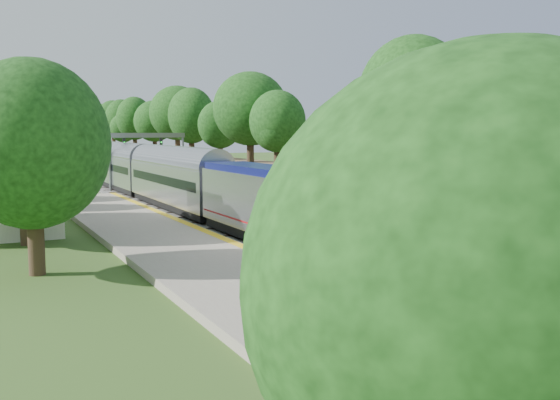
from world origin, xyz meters
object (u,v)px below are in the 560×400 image
train (122,171)px  signal_farside (351,166)px  signal_gantry (147,146)px  signal_platform (437,220)px  lamppost_far (307,239)px

train → signal_farside: size_ratio=13.96×
signal_gantry → train: 3.76m
signal_platform → lamppost_far: bearing=92.7°
train → lamppost_far: train is taller
signal_gantry → train: bearing=159.1°
lamppost_far → signal_farside: (9.44, 11.19, 2.08)m
lamppost_far → signal_platform: (0.34, -7.14, 1.65)m
signal_gantry → signal_platform: bearing=-95.9°
signal_gantry → signal_platform: size_ratio=1.51×
signal_gantry → lamppost_far: size_ratio=2.13×
train → signal_gantry: bearing=-20.9°
train → signal_platform: bearing=-93.1°
train → signal_farside: bearing=-80.0°
train → signal_farside: signal_farside is taller
lamppost_far → signal_platform: 7.33m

